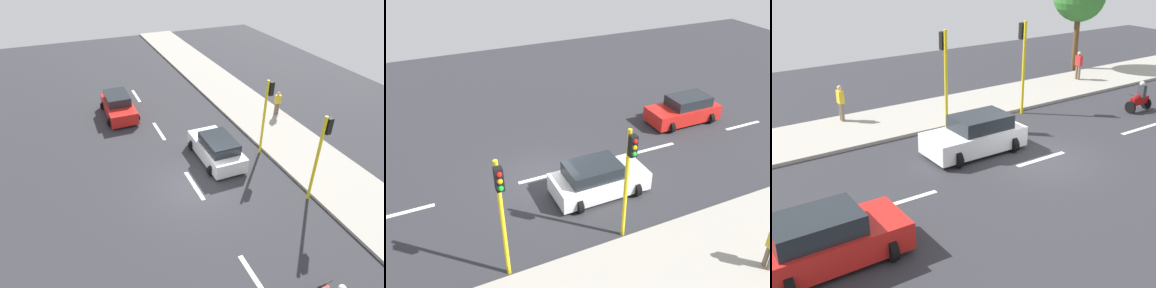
# 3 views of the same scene
# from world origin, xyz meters

# --- Properties ---
(ground_plane) EXTENTS (40.00, 60.00, 0.10)m
(ground_plane) POSITION_xyz_m (0.00, 0.00, -0.05)
(ground_plane) COLOR #2D2D33
(sidewalk) EXTENTS (4.00, 60.00, 0.15)m
(sidewalk) POSITION_xyz_m (7.00, 0.00, 0.07)
(sidewalk) COLOR #9E998E
(sidewalk) RESTS_ON ground
(lane_stripe_north) EXTENTS (0.20, 2.40, 0.01)m
(lane_stripe_north) POSITION_xyz_m (0.00, -6.00, 0.01)
(lane_stripe_north) COLOR white
(lane_stripe_north) RESTS_ON ground
(lane_stripe_mid) EXTENTS (0.20, 2.40, 0.01)m
(lane_stripe_mid) POSITION_xyz_m (0.00, 0.00, 0.01)
(lane_stripe_mid) COLOR white
(lane_stripe_mid) RESTS_ON ground
(lane_stripe_south) EXTENTS (0.20, 2.40, 0.01)m
(lane_stripe_south) POSITION_xyz_m (0.00, 6.00, 0.01)
(lane_stripe_south) COLOR white
(lane_stripe_south) RESTS_ON ground
(lane_stripe_far_south) EXTENTS (0.20, 2.40, 0.01)m
(lane_stripe_far_south) POSITION_xyz_m (0.00, 12.00, 0.01)
(lane_stripe_far_south) COLOR white
(lane_stripe_far_south) RESTS_ON ground
(car_red) EXTENTS (2.24, 4.09, 1.52)m
(car_red) POSITION_xyz_m (-1.90, 9.23, 0.71)
(car_red) COLOR red
(car_red) RESTS_ON ground
(car_white) EXTENTS (2.28, 4.05, 1.52)m
(car_white) POSITION_xyz_m (2.06, 1.71, 0.71)
(car_white) COLOR white
(car_white) RESTS_ON ground
(pedestrian_by_tree) EXTENTS (0.40, 0.24, 1.69)m
(pedestrian_by_tree) POSITION_xyz_m (8.25, 4.93, 1.06)
(pedestrian_by_tree) COLOR #72604C
(pedestrian_by_tree) RESTS_ON sidewalk
(traffic_light_corner) EXTENTS (0.49, 0.24, 4.50)m
(traffic_light_corner) POSITION_xyz_m (4.85, -2.99, 2.93)
(traffic_light_corner) COLOR yellow
(traffic_light_corner) RESTS_ON ground
(traffic_light_midblock) EXTENTS (0.49, 0.24, 4.50)m
(traffic_light_midblock) POSITION_xyz_m (4.85, 1.39, 2.93)
(traffic_light_midblock) COLOR yellow
(traffic_light_midblock) RESTS_ON ground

